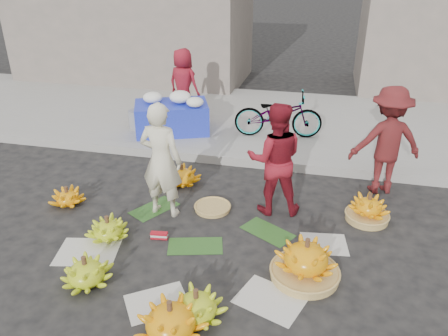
% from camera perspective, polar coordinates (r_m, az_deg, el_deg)
% --- Properties ---
extents(ground, '(80.00, 80.00, 0.00)m').
position_cam_1_polar(ground, '(5.46, -2.13, -9.10)').
color(ground, black).
rests_on(ground, ground).
extents(curb, '(40.00, 0.25, 0.15)m').
position_cam_1_polar(curb, '(7.29, 2.40, 1.08)').
color(curb, gray).
rests_on(curb, ground).
extents(sidewalk, '(40.00, 4.00, 0.12)m').
position_cam_1_polar(sidewalk, '(9.22, 4.94, 6.32)').
color(sidewalk, gray).
rests_on(sidewalk, ground).
extents(building_left, '(6.00, 3.00, 4.00)m').
position_cam_1_polar(building_left, '(12.69, -11.81, 20.26)').
color(building_left, gray).
rests_on(building_left, sidewalk).
extents(newspaper_scatter, '(3.20, 1.80, 0.00)m').
position_cam_1_polar(newspaper_scatter, '(4.85, -4.70, -14.33)').
color(newspaper_scatter, beige).
rests_on(newspaper_scatter, ground).
extents(banana_leaves, '(2.00, 1.00, 0.00)m').
position_cam_1_polar(banana_leaves, '(5.64, -2.59, -7.80)').
color(banana_leaves, '#224F1A').
rests_on(banana_leaves, ground).
extents(banana_bunch_0, '(0.53, 0.53, 0.31)m').
position_cam_1_polar(banana_bunch_0, '(5.56, -14.90, -7.71)').
color(banana_bunch_0, '#90B419').
rests_on(banana_bunch_0, ground).
extents(banana_bunch_1, '(0.61, 0.61, 0.34)m').
position_cam_1_polar(banana_bunch_1, '(4.92, -17.60, -12.81)').
color(banana_bunch_1, '#90B419').
rests_on(banana_bunch_1, ground).
extents(banana_bunch_2, '(0.78, 0.78, 0.39)m').
position_cam_1_polar(banana_bunch_2, '(4.19, -6.99, -19.16)').
color(banana_bunch_2, '#F7A40C').
rests_on(banana_bunch_2, ground).
extents(banana_bunch_3, '(0.62, 0.62, 0.35)m').
position_cam_1_polar(banana_bunch_3, '(4.33, -3.64, -17.57)').
color(banana_bunch_3, '#90B419').
rests_on(banana_bunch_3, ground).
extents(banana_bunch_4, '(0.73, 0.73, 0.49)m').
position_cam_1_polar(banana_bunch_4, '(4.82, 10.64, -11.81)').
color(banana_bunch_4, '#A98646').
rests_on(banana_bunch_4, ground).
extents(banana_bunch_5, '(0.57, 0.57, 0.40)m').
position_cam_1_polar(banana_bunch_5, '(6.01, 18.30, -5.13)').
color(banana_bunch_5, '#A98646').
rests_on(banana_bunch_5, ground).
extents(banana_bunch_6, '(0.50, 0.50, 0.28)m').
position_cam_1_polar(banana_bunch_6, '(6.45, -19.77, -3.62)').
color(banana_bunch_6, '#F7A40C').
rests_on(banana_bunch_6, ground).
extents(banana_bunch_7, '(0.58, 0.58, 0.34)m').
position_cam_1_polar(banana_bunch_7, '(6.62, -5.52, -1.02)').
color(banana_bunch_7, '#F7A40C').
rests_on(banana_bunch_7, ground).
extents(basket_spare, '(0.56, 0.56, 0.06)m').
position_cam_1_polar(basket_spare, '(6.01, -1.51, -5.21)').
color(basket_spare, '#A98646').
rests_on(basket_spare, ground).
extents(incense_stack, '(0.21, 0.09, 0.08)m').
position_cam_1_polar(incense_stack, '(5.47, -8.46, -8.71)').
color(incense_stack, '#B11220').
rests_on(incense_stack, ground).
extents(vendor_cream, '(0.60, 0.42, 1.55)m').
position_cam_1_polar(vendor_cream, '(5.65, -8.21, 0.98)').
color(vendor_cream, beige).
rests_on(vendor_cream, ground).
extents(vendor_red, '(0.83, 0.70, 1.52)m').
position_cam_1_polar(vendor_red, '(5.70, 6.68, 1.14)').
color(vendor_red, maroon).
rests_on(vendor_red, ground).
extents(man_striped, '(1.14, 0.84, 1.58)m').
position_cam_1_polar(man_striped, '(6.58, 20.51, 3.32)').
color(man_striped, maroon).
rests_on(man_striped, ground).
extents(flower_table, '(1.55, 1.27, 0.78)m').
position_cam_1_polar(flower_table, '(8.32, -6.80, 6.83)').
color(flower_table, '#1C2ABA').
rests_on(flower_table, sidewalk).
extents(grey_bucket, '(0.32, 0.32, 0.36)m').
position_cam_1_polar(grey_bucket, '(8.64, -11.32, 6.25)').
color(grey_bucket, gray).
rests_on(grey_bucket, sidewalk).
extents(flower_vendor, '(0.78, 0.63, 1.40)m').
position_cam_1_polar(flower_vendor, '(9.03, -5.33, 10.95)').
color(flower_vendor, maroon).
rests_on(flower_vendor, sidewalk).
extents(bicycle, '(0.77, 1.65, 0.84)m').
position_cam_1_polar(bicycle, '(8.06, 7.10, 6.92)').
color(bicycle, gray).
rests_on(bicycle, sidewalk).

